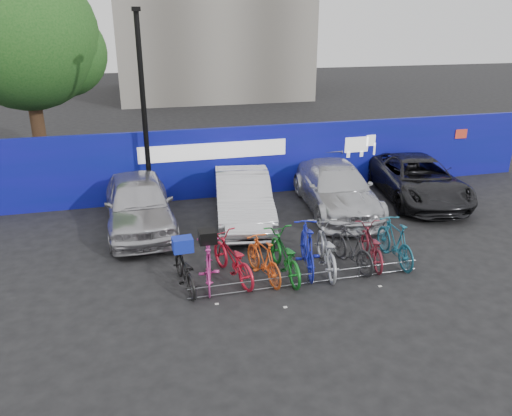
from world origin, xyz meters
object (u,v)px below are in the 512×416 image
object	(u,v)px
bike_7	(352,247)
bike_5	(307,248)
bike_2	(232,258)
lamppost	(144,107)
bike_1	(209,264)
bike_8	(371,245)
bike_rack	(308,278)
car_3	(417,179)
bike_6	(326,249)
bike_3	(263,259)
car_1	(243,198)
bike_9	(395,241)
car_0	(139,203)
bike_4	(285,255)
bike_0	(184,269)
car_2	(336,188)
tree	(32,40)

from	to	relation	value
bike_7	bike_5	bearing A→B (deg)	-16.53
bike_2	bike_5	world-z (taller)	bike_5
lamppost	bike_1	world-z (taller)	lamppost
bike_5	bike_8	xyz separation A→B (m)	(1.70, -0.02, -0.12)
bike_rack	bike_8	world-z (taller)	bike_8
car_3	bike_7	bearing A→B (deg)	-126.61
bike_6	bike_3	bearing A→B (deg)	13.19
car_1	bike_5	bearing A→B (deg)	-68.54
bike_5	bike_9	world-z (taller)	bike_5
car_0	bike_1	xyz separation A→B (m)	(1.40, -3.82, -0.26)
bike_rack	bike_6	world-z (taller)	bike_6
bike_3	bike_5	world-z (taller)	bike_5
bike_rack	bike_6	bearing A→B (deg)	42.35
lamppost	bike_4	bearing A→B (deg)	-62.60
bike_0	bike_1	world-z (taller)	bike_1
bike_3	car_1	bearing A→B (deg)	-107.40
bike_1	bike_9	distance (m)	4.73
car_2	bike_3	size ratio (longest dim) A/B	2.87
bike_5	bike_4	bearing A→B (deg)	22.18
bike_3	bike_7	world-z (taller)	bike_7
car_2	bike_7	xyz separation A→B (m)	(-1.21, -3.83, -0.19)
bike_1	bike_7	world-z (taller)	bike_1
lamppost	bike_0	distance (m)	6.10
lamppost	bike_4	distance (m)	6.70
car_0	bike_8	bearing A→B (deg)	-35.64
bike_5	bike_9	xyz separation A→B (m)	(2.29, -0.13, -0.04)
bike_2	bike_9	distance (m)	4.15
car_2	bike_6	bearing A→B (deg)	-109.73
bike_3	bike_rack	bearing A→B (deg)	138.02
tree	lamppost	distance (m)	6.14
bike_0	tree	bearing A→B (deg)	-75.25
tree	bike_9	distance (m)	14.44
bike_7	car_0	bearing A→B (deg)	-48.37
bike_4	bike_9	xyz separation A→B (m)	(2.90, -0.02, 0.03)
bike_rack	bike_4	distance (m)	0.79
tree	bike_3	xyz separation A→B (m)	(5.85, -10.12, -4.55)
tree	bike_4	distance (m)	12.77
bike_1	bike_2	xyz separation A→B (m)	(0.58, 0.14, -0.01)
car_2	tree	bearing A→B (deg)	152.82
car_1	car_2	size ratio (longest dim) A/B	0.91
bike_rack	bike_6	size ratio (longest dim) A/B	2.65
car_0	bike_4	xyz separation A→B (m)	(3.23, -3.85, -0.26)
bike_1	bike_3	bearing A→B (deg)	-173.83
bike_6	bike_8	size ratio (longest dim) A/B	1.16
bike_3	bike_9	size ratio (longest dim) A/B	0.93
bike_7	bike_8	world-z (taller)	bike_7
car_2	bike_1	size ratio (longest dim) A/B	2.80
tree	bike_7	xyz separation A→B (m)	(8.12, -10.08, -4.54)
bike_9	bike_8	bearing A→B (deg)	-9.40
bike_4	bike_6	xyz separation A→B (m)	(1.07, 0.04, 0.02)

